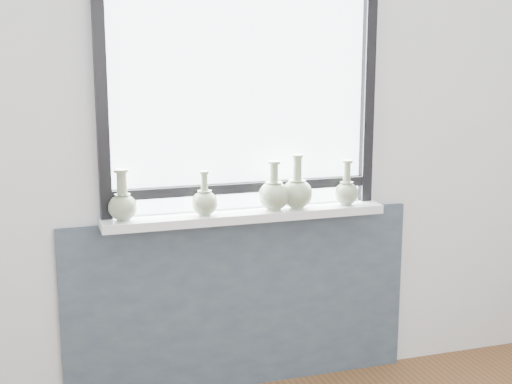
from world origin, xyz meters
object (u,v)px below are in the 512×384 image
object	(u,v)px
windowsill	(246,215)
vase_e	(346,191)
vase_c	(274,194)
vase_b	(205,201)
vase_d	(297,191)
vase_a	(123,204)

from	to	relation	value
windowsill	vase_e	size ratio (longest dim) A/B	6.14
vase_c	vase_b	bearing A→B (deg)	-179.46
vase_b	vase_e	world-z (taller)	vase_e
windowsill	vase_b	size ratio (longest dim) A/B	6.59
windowsill	vase_d	xyz separation A→B (m)	(0.25, -0.02, 0.10)
vase_c	vase_e	world-z (taller)	vase_c
vase_b	vase_d	distance (m)	0.44
vase_a	vase_d	bearing A→B (deg)	-0.34
vase_a	windowsill	bearing A→B (deg)	1.37
vase_c	vase_e	distance (m)	0.37
windowsill	vase_c	distance (m)	0.16
vase_b	vase_d	bearing A→B (deg)	1.14
vase_a	vase_e	world-z (taller)	vase_a
windowsill	vase_c	bearing A→B (deg)	-10.48
vase_c	vase_e	size ratio (longest dim) A/B	1.07
vase_a	vase_c	distance (m)	0.69
vase_d	vase_a	bearing A→B (deg)	179.66
vase_e	vase_a	bearing A→B (deg)	179.71
vase_a	vase_e	distance (m)	1.06
vase_a	vase_d	distance (m)	0.81
windowsill	vase_a	world-z (taller)	vase_a
windowsill	vase_e	bearing A→B (deg)	-2.15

